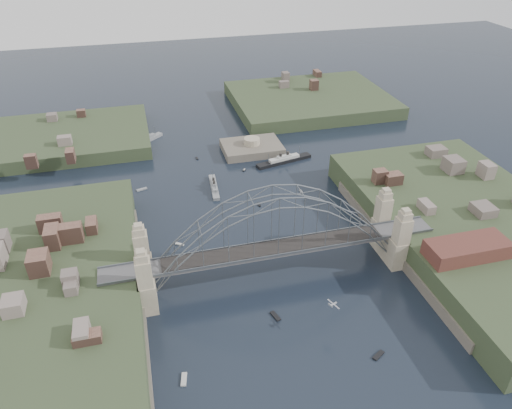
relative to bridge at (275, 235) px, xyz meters
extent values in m
plane|color=black|center=(0.00, 0.00, -12.32)|extent=(500.00, 500.00, 0.00)
cube|color=#535355|center=(0.00, 0.00, -4.32)|extent=(84.00, 6.00, 0.70)
cube|color=#585E65|center=(0.00, -3.00, -3.77)|extent=(84.00, 0.25, 0.50)
cube|color=#585E65|center=(0.00, 3.00, -3.77)|extent=(84.00, 0.25, 0.50)
cube|color=black|center=(0.00, 0.00, -3.77)|extent=(55.20, 5.20, 0.35)
cube|color=tan|center=(-31.50, -5.00, -3.47)|extent=(3.40, 3.40, 17.70)
cube|color=tan|center=(-31.50, 5.00, -3.47)|extent=(3.40, 3.40, 17.70)
cube|color=tan|center=(31.50, -5.00, -3.47)|extent=(3.40, 3.40, 17.70)
cube|color=tan|center=(31.50, 5.00, -3.47)|extent=(3.40, 3.40, 17.70)
cube|color=tan|center=(-31.50, 0.00, -8.32)|extent=(4.08, 13.80, 8.00)
cube|color=tan|center=(31.50, 0.00, -8.32)|extent=(4.08, 13.80, 8.00)
cube|color=#2E3C22|center=(-58.00, 0.00, -10.32)|extent=(50.00, 90.00, 12.00)
cube|color=#5A5347|center=(-35.50, 0.00, -11.32)|extent=(6.00, 70.00, 4.00)
cube|color=#2E3C22|center=(58.00, 0.00, -10.32)|extent=(50.00, 90.00, 12.00)
cube|color=#5A5347|center=(35.50, 0.00, -11.32)|extent=(6.00, 70.00, 4.00)
cube|color=#2E3C22|center=(-55.00, 95.00, -11.82)|extent=(60.00, 45.00, 9.00)
cube|color=#2E3C22|center=(50.00, 110.00, -11.57)|extent=(70.00, 55.00, 9.50)
cube|color=#5A5347|center=(12.00, 70.00, -12.82)|extent=(22.00, 16.00, 7.00)
cylinder|color=tan|center=(12.00, 70.00, -8.12)|extent=(6.00, 6.00, 2.40)
cube|color=#592D26|center=(44.00, -14.00, -2.32)|extent=(20.00, 8.00, 4.00)
cube|color=#535355|center=(39.00, -28.00, -11.62)|extent=(4.00, 22.00, 1.40)
cube|color=gray|center=(-6.96, 46.13, -11.98)|extent=(3.32, 15.81, 1.40)
cube|color=gray|center=(-6.96, 46.13, -10.93)|extent=(2.24, 8.73, 1.05)
cube|color=gray|center=(-6.96, 46.13, -10.14)|extent=(1.46, 4.00, 0.70)
cylinder|color=black|center=(-7.05, 45.03, -9.53)|extent=(0.75, 0.75, 1.40)
cylinder|color=black|center=(-6.87, 47.22, -9.53)|extent=(0.75, 0.75, 1.40)
cylinder|color=#585E65|center=(-7.33, 41.43, -9.71)|extent=(0.14, 0.14, 3.49)
cylinder|color=#585E65|center=(-6.59, 50.82, -9.71)|extent=(0.14, 0.14, 3.49)
cube|color=gray|center=(-26.21, 88.67, -11.93)|extent=(13.34, 11.89, 1.57)
cube|color=gray|center=(-26.21, 88.67, -10.75)|extent=(7.62, 6.87, 1.18)
cube|color=gray|center=(-26.21, 88.67, -9.87)|extent=(3.76, 3.47, 0.79)
cylinder|color=black|center=(-27.04, 87.96, -9.18)|extent=(0.78, 0.78, 1.57)
cylinder|color=black|center=(-25.37, 89.39, -9.18)|extent=(0.78, 0.78, 1.57)
cylinder|color=#585E65|center=(-29.79, 85.60, -9.37)|extent=(0.16, 0.16, 3.93)
cylinder|color=#585E65|center=(-22.63, 91.75, -9.37)|extent=(0.16, 0.16, 3.93)
cube|color=black|center=(21.07, 58.28, -11.93)|extent=(21.68, 7.60, 1.57)
cube|color=#B9B9B5|center=(21.07, 58.28, -10.76)|extent=(12.05, 4.75, 1.18)
cube|color=#B9B9B5|center=(21.07, 58.28, -9.87)|extent=(5.61, 2.76, 0.78)
cylinder|color=black|center=(19.60, 57.95, -9.19)|extent=(1.06, 1.06, 1.57)
cylinder|color=black|center=(22.54, 58.61, -9.19)|extent=(1.06, 1.06, 1.57)
cylinder|color=#585E65|center=(14.76, 56.86, -9.38)|extent=(0.16, 0.16, 3.92)
cylinder|color=#585E65|center=(27.38, 59.70, -9.38)|extent=(0.16, 0.16, 3.92)
cube|color=#AAACB1|center=(7.17, -20.48, -5.21)|extent=(1.81, 0.95, 0.32)
cube|color=#AAACB1|center=(7.17, -20.48, -5.16)|extent=(1.57, 3.50, 0.07)
cube|color=#AAACB1|center=(6.32, -20.81, -5.04)|extent=(0.57, 1.12, 0.40)
cube|color=#B9B9B5|center=(-21.77, 18.46, -12.17)|extent=(2.47, 1.99, 0.45)
cube|color=#B9B9B5|center=(4.79, 32.65, -12.17)|extent=(0.72, 2.05, 0.45)
cube|color=#B9B9B5|center=(-3.83, -14.20, -12.17)|extent=(1.92, 3.36, 0.45)
cube|color=#B9B9B5|center=(20.12, 36.79, -12.17)|extent=(0.75, 2.12, 0.45)
cube|color=#B9B9B5|center=(-30.20, 51.38, -12.17)|extent=(3.65, 2.09, 0.45)
cube|color=#B9B9B5|center=(5.51, 55.61, -12.17)|extent=(1.38, 1.39, 0.45)
cube|color=#B9B9B5|center=(5.51, 55.61, -11.77)|extent=(0.91, 0.92, 0.40)
cylinder|color=black|center=(5.51, 55.61, -11.32)|extent=(0.16, 0.16, 0.70)
cube|color=#B9B9B5|center=(13.84, -30.36, -12.17)|extent=(3.17, 2.41, 0.45)
cube|color=#B9B9B5|center=(-9.17, 69.08, -12.17)|extent=(0.78, 1.98, 0.45)
cube|color=#B9B9B5|center=(33.27, 16.80, -12.17)|extent=(2.44, 1.42, 0.45)
cylinder|color=#585E65|center=(33.27, 16.80, -11.12)|extent=(0.08, 0.08, 2.20)
cone|color=silver|center=(33.27, 16.80, -11.12)|extent=(1.48, 1.32, 1.92)
cube|color=#B9B9B5|center=(-26.33, -26.01, -12.17)|extent=(1.67, 3.32, 0.45)
camera|label=1|loc=(-27.92, -88.67, 68.06)|focal=33.45mm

